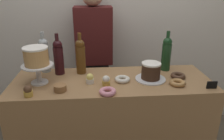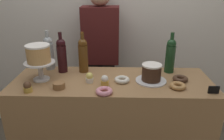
# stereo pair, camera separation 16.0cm
# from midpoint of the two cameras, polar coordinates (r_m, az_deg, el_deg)

# --- Properties ---
(back_wall) EXTENTS (6.00, 0.05, 2.60)m
(back_wall) POSITION_cam_midpoint_polar(r_m,az_deg,el_deg) (2.34, 2.60, 14.37)
(back_wall) COLOR silver
(back_wall) RESTS_ON ground_plane
(display_counter) EXTENTS (1.48, 0.53, 0.93)m
(display_counter) POSITION_cam_midpoint_polar(r_m,az_deg,el_deg) (1.87, 2.54, -15.74)
(display_counter) COLOR #997047
(display_counter) RESTS_ON ground_plane
(cake_stand_pedestal) EXTENTS (0.22, 0.22, 0.14)m
(cake_stand_pedestal) POSITION_cam_midpoint_polar(r_m,az_deg,el_deg) (1.65, -15.70, 0.49)
(cake_stand_pedestal) COLOR silver
(cake_stand_pedestal) RESTS_ON display_counter
(white_layer_cake) EXTENTS (0.17, 0.17, 0.13)m
(white_layer_cake) POSITION_cam_midpoint_polar(r_m,az_deg,el_deg) (1.62, -16.10, 4.11)
(white_layer_cake) COLOR tan
(white_layer_cake) RESTS_ON cake_stand_pedestal
(silver_serving_platter) EXTENTS (0.23, 0.23, 0.01)m
(silver_serving_platter) POSITION_cam_midpoint_polar(r_m,az_deg,el_deg) (1.64, 12.91, -2.78)
(silver_serving_platter) COLOR white
(silver_serving_platter) RESTS_ON display_counter
(chocolate_round_cake) EXTENTS (0.14, 0.14, 0.12)m
(chocolate_round_cake) POSITION_cam_midpoint_polar(r_m,az_deg,el_deg) (1.62, 13.10, -0.64)
(chocolate_round_cake) COLOR #3D2619
(chocolate_round_cake) RESTS_ON silver_serving_platter
(wine_bottle_green) EXTENTS (0.08, 0.08, 0.33)m
(wine_bottle_green) POSITION_cam_midpoint_polar(r_m,az_deg,el_deg) (1.81, 17.52, 3.72)
(wine_bottle_green) COLOR #193D1E
(wine_bottle_green) RESTS_ON display_counter
(wine_bottle_dark_red) EXTENTS (0.08, 0.08, 0.33)m
(wine_bottle_dark_red) POSITION_cam_midpoint_polar(r_m,az_deg,el_deg) (1.76, -10.53, 3.91)
(wine_bottle_dark_red) COLOR black
(wine_bottle_dark_red) RESTS_ON display_counter
(wine_bottle_clear) EXTENTS (0.08, 0.08, 0.33)m
(wine_bottle_clear) POSITION_cam_midpoint_polar(r_m,az_deg,el_deg) (1.84, -13.82, 4.47)
(wine_bottle_clear) COLOR #B2BCC1
(wine_bottle_clear) RESTS_ON display_counter
(wine_bottle_amber) EXTENTS (0.08, 0.08, 0.33)m
(wine_bottle_amber) POSITION_cam_midpoint_polar(r_m,az_deg,el_deg) (1.74, -4.99, 3.97)
(wine_bottle_amber) COLOR #5B3814
(wine_bottle_amber) RESTS_ON display_counter
(cupcake_chocolate) EXTENTS (0.06, 0.06, 0.07)m
(cupcake_chocolate) POSITION_cam_midpoint_polar(r_m,az_deg,el_deg) (1.52, -18.47, -4.32)
(cupcake_chocolate) COLOR gold
(cupcake_chocolate) RESTS_ON display_counter
(cupcake_vanilla) EXTENTS (0.06, 0.06, 0.07)m
(cupcake_vanilla) POSITION_cam_midpoint_polar(r_m,az_deg,el_deg) (1.53, 1.06, -2.84)
(cupcake_vanilla) COLOR gold
(cupcake_vanilla) RESTS_ON display_counter
(cupcake_lemon) EXTENTS (0.06, 0.06, 0.07)m
(cupcake_lemon) POSITION_cam_midpoint_polar(r_m,az_deg,el_deg) (1.58, -3.05, -2.09)
(cupcake_lemon) COLOR white
(cupcake_lemon) RESTS_ON display_counter
(donut_maple) EXTENTS (0.11, 0.11, 0.03)m
(donut_maple) POSITION_cam_midpoint_polar(r_m,az_deg,el_deg) (1.59, 19.64, -4.01)
(donut_maple) COLOR #B27F47
(donut_maple) RESTS_ON display_counter
(donut_chocolate) EXTENTS (0.11, 0.11, 0.03)m
(donut_chocolate) POSITION_cam_midpoint_polar(r_m,az_deg,el_deg) (1.71, 19.99, -2.18)
(donut_chocolate) COLOR #472D1E
(donut_chocolate) RESTS_ON display_counter
(donut_pink) EXTENTS (0.11, 0.11, 0.03)m
(donut_pink) POSITION_cam_midpoint_polar(r_m,az_deg,el_deg) (1.43, 1.13, -5.64)
(donut_pink) COLOR pink
(donut_pink) RESTS_ON display_counter
(donut_sugar) EXTENTS (0.11, 0.11, 0.03)m
(donut_sugar) POSITION_cam_midpoint_polar(r_m,az_deg,el_deg) (1.60, 5.49, -2.60)
(donut_sugar) COLOR silver
(donut_sugar) RESTS_ON display_counter
(cookie_stack) EXTENTS (0.08, 0.08, 0.04)m
(cookie_stack) POSITION_cam_midpoint_polar(r_m,az_deg,el_deg) (1.52, -10.83, -4.05)
(cookie_stack) COLOR olive
(cookie_stack) RESTS_ON display_counter
(price_sign_chalkboard) EXTENTS (0.07, 0.01, 0.05)m
(price_sign_chalkboard) POSITION_cam_midpoint_polar(r_m,az_deg,el_deg) (1.61, 27.73, -4.69)
(price_sign_chalkboard) COLOR black
(price_sign_chalkboard) RESTS_ON display_counter
(barista_figure) EXTENTS (0.36, 0.22, 1.60)m
(barista_figure) POSITION_cam_midpoint_polar(r_m,az_deg,el_deg) (2.25, -0.83, 1.99)
(barista_figure) COLOR black
(barista_figure) RESTS_ON ground_plane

